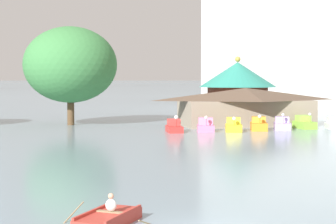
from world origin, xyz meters
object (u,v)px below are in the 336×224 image
Objects in this scene: pedal_boat_pink at (206,126)px; pedal_boat_lavender at (282,125)px; pedal_boat_orange at (259,125)px; pedal_boat_red at (174,127)px; background_building_block at (281,40)px; pedal_boat_lime at (304,123)px; pedal_boat_yellow at (233,126)px; shoreline_tree_mid at (70,65)px; rowboat_with_rower at (108,218)px; pedal_boat_white at (335,124)px; boathouse at (246,106)px; green_roof_pavilion at (238,88)px.

pedal_boat_lavender is (8.29, 0.24, -0.01)m from pedal_boat_pink.
pedal_boat_lavender reaches higher than pedal_boat_orange.
pedal_boat_red is 51.79m from background_building_block.
background_building_block reaches higher than pedal_boat_lime.
pedal_boat_lavender reaches higher than pedal_boat_lime.
shoreline_tree_mid is (-15.60, 11.67, 6.29)m from pedal_boat_yellow.
pedal_boat_red reaches higher than rowboat_with_rower.
background_building_block is at bearing 177.52° from pedal_boat_white.
rowboat_with_rower is 0.35× the size of shoreline_tree_mid.
background_building_block is (25.28, 41.61, 11.42)m from pedal_boat_pink.
background_building_block reaches higher than boathouse.
pedal_boat_yellow is at bearing 86.65° from pedal_boat_pink.
pedal_boat_orange reaches higher than pedal_boat_yellow.
pedal_boat_pink is 2.79m from pedal_boat_yellow.
pedal_boat_red is at bearing -78.20° from pedal_boat_white.
boathouse is at bearing -171.87° from rowboat_with_rower.
pedal_boat_orange is at bearing -79.73° from pedal_boat_white.
pedal_boat_orange is at bearing -115.28° from background_building_block.
pedal_boat_red is 1.08× the size of pedal_boat_pink.
pedal_boat_lime is 0.97× the size of pedal_boat_white.
pedal_boat_pink is at bearing -90.88° from pedal_boat_yellow.
background_building_block reaches higher than pedal_boat_red.
pedal_boat_orange is 13.78m from green_roof_pavilion.
pedal_boat_red reaches higher than pedal_boat_pink.
green_roof_pavilion is at bearing -158.63° from pedal_boat_lavender.
pedal_boat_pink is at bearing -72.86° from pedal_boat_orange.
pedal_boat_white is (5.74, -0.53, -0.03)m from pedal_boat_lavender.
shoreline_tree_mid reaches higher than pedal_boat_lime.
pedal_boat_lime is at bearing -109.24° from background_building_block.
background_building_block is (11.26, 41.90, 11.46)m from pedal_boat_white.
green_roof_pavilion is at bearing 175.49° from pedal_boat_yellow.
shoreline_tree_mid is (-24.08, 9.77, 6.30)m from pedal_boat_lime.
pedal_boat_lime is at bearing -74.27° from green_roof_pavilion.
pedal_boat_lavender is (5.62, 1.02, -0.03)m from pedal_boat_yellow.
pedal_boat_white is at bearing 101.84° from pedal_boat_pink.
boathouse is at bearing -169.85° from pedal_boat_orange.
green_roof_pavilion reaches higher than pedal_boat_lime.
pedal_boat_orange is 2.64m from pedal_boat_lavender.
pedal_boat_orange is at bearing -80.06° from pedal_boat_lime.
shoreline_tree_mid is at bearing -141.20° from background_building_block.
pedal_boat_red is 8.91m from pedal_boat_orange.
pedal_boat_pink is 0.91× the size of pedal_boat_lime.
rowboat_with_rower is 0.40× the size of green_roof_pavilion.
pedal_boat_red is at bearing -147.32° from boathouse.
boathouse reaches higher than pedal_boat_white.
pedal_boat_red is 17.60m from green_roof_pavilion.
pedal_boat_yellow is at bearing -60.68° from pedal_boat_lavender.
shoreline_tree_mid reaches higher than pedal_boat_lavender.
pedal_boat_lime reaches higher than rowboat_with_rower.
rowboat_with_rower is at bearing -25.54° from pedal_boat_white.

